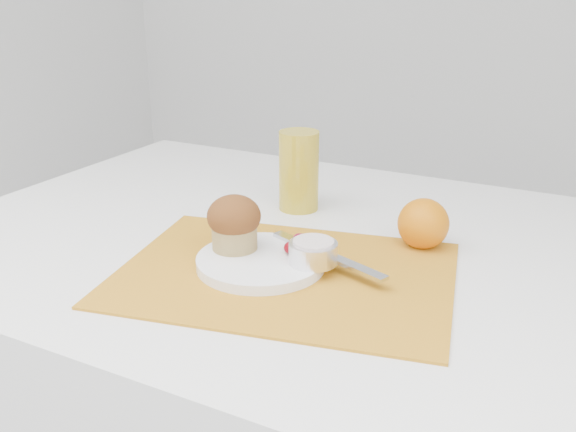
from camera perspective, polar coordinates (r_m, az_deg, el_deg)
The scene contains 10 objects.
placemat at distance 0.86m, azimuth -0.25°, elevation -5.14°, with size 0.44×0.32×0.00m, color orange.
plate at distance 0.87m, azimuth -2.43°, elevation -4.06°, with size 0.18×0.18×0.01m, color white.
ramekin at distance 0.85m, azimuth 2.25°, elevation -3.28°, with size 0.06×0.06×0.03m, color silver.
cream at distance 0.84m, azimuth 2.27°, elevation -2.40°, with size 0.05×0.05×0.01m, color silver.
raspberry_near at distance 0.90m, azimuth 1.05°, elevation -2.16°, with size 0.02×0.02×0.02m, color #570217.
raspberry_far at distance 0.87m, azimuth 0.24°, elevation -2.84°, with size 0.02×0.02×0.02m, color #560208.
butter_knife at distance 0.87m, azimuth 3.45°, elevation -3.45°, with size 0.20×0.02×0.01m, color #B6B8BF.
orange at distance 0.95m, azimuth 11.93°, elevation -0.68°, with size 0.07×0.07×0.07m, color orange.
juice_glass at distance 1.08m, azimuth 0.97°, elevation 4.04°, with size 0.07×0.07×0.13m, color gold.
muffin at distance 0.88m, azimuth -4.81°, elevation -0.56°, with size 0.07×0.07×0.08m.
Camera 1 is at (0.36, -0.75, 1.13)m, focal length 40.00 mm.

